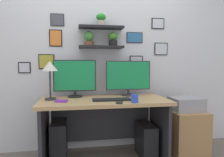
{
  "coord_description": "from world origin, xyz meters",
  "views": [
    {
      "loc": [
        -0.32,
        -2.41,
        1.19
      ],
      "look_at": [
        0.1,
        0.05,
        0.99
      ],
      "focal_mm": 33.11,
      "sensor_mm": 36.0,
      "label": 1
    }
  ],
  "objects": [
    {
      "name": "monitor_right",
      "position": [
        0.35,
        0.22,
        1.0
      ],
      "size": [
        0.59,
        0.18,
        0.46
      ],
      "color": "#2D2D33",
      "rests_on": "desk"
    },
    {
      "name": "back_wall_assembly",
      "position": [
        0.0,
        0.44,
        1.36
      ],
      "size": [
        4.4,
        0.24,
        2.7
      ],
      "color": "silver",
      "rests_on": "ground"
    },
    {
      "name": "coffee_mug",
      "position": [
        0.3,
        -0.27,
        0.8
      ],
      "size": [
        0.08,
        0.08,
        0.09
      ],
      "primitive_type": "cylinder",
      "color": "blue",
      "rests_on": "desk"
    },
    {
      "name": "cell_phone",
      "position": [
        0.13,
        -0.25,
        0.76
      ],
      "size": [
        0.11,
        0.15,
        0.01
      ],
      "primitive_type": "cube",
      "rotation": [
        0.0,
        0.0,
        -0.28
      ],
      "color": "black",
      "rests_on": "desk"
    },
    {
      "name": "printer",
      "position": [
        1.08,
        0.05,
        0.65
      ],
      "size": [
        0.38,
        0.34,
        0.17
      ],
      "primitive_type": "cube",
      "color": "#9E9EA3",
      "rests_on": "drawer_cabinet"
    },
    {
      "name": "desk",
      "position": [
        0.0,
        0.05,
        0.54
      ],
      "size": [
        1.51,
        0.68,
        0.75
      ],
      "color": "tan",
      "rests_on": "ground"
    },
    {
      "name": "monitor_left",
      "position": [
        -0.35,
        0.22,
        1.0
      ],
      "size": [
        0.53,
        0.18,
        0.47
      ],
      "color": "black",
      "rests_on": "desk"
    },
    {
      "name": "desk_lamp",
      "position": [
        -0.63,
        0.06,
        1.11
      ],
      "size": [
        0.18,
        0.18,
        0.45
      ],
      "color": "#2D2D33",
      "rests_on": "desk"
    },
    {
      "name": "keyboard",
      "position": [
        0.07,
        -0.09,
        0.76
      ],
      "size": [
        0.44,
        0.14,
        0.02
      ],
      "primitive_type": "cube",
      "color": "black",
      "rests_on": "desk"
    },
    {
      "name": "computer_tower_left",
      "position": [
        -0.54,
        0.1,
        0.24
      ],
      "size": [
        0.18,
        0.4,
        0.48
      ],
      "primitive_type": "cube",
      "color": "black",
      "rests_on": "ground"
    },
    {
      "name": "drawer_cabinet",
      "position": [
        1.08,
        0.05,
        0.28
      ],
      "size": [
        0.44,
        0.5,
        0.56
      ],
      "primitive_type": "cube",
      "color": "tan",
      "rests_on": "ground"
    },
    {
      "name": "computer_tower_right",
      "position": [
        0.53,
        0.02,
        0.21
      ],
      "size": [
        0.18,
        0.4,
        0.41
      ],
      "primitive_type": "cube",
      "color": "black",
      "rests_on": "ground"
    },
    {
      "name": "scissors_tray",
      "position": [
        -0.49,
        -0.1,
        0.76
      ],
      "size": [
        0.14,
        0.11,
        0.02
      ],
      "primitive_type": "cube",
      "rotation": [
        0.0,
        0.0,
        -0.25
      ],
      "color": "purple",
      "rests_on": "desk"
    },
    {
      "name": "computer_mouse",
      "position": [
        0.37,
        -0.06,
        0.77
      ],
      "size": [
        0.06,
        0.09,
        0.03
      ],
      "primitive_type": "ellipsoid",
      "color": "#2D2D33",
      "rests_on": "desk"
    }
  ]
}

